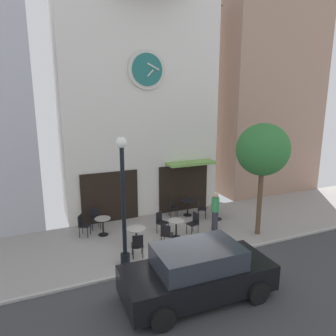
# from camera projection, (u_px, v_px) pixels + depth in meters

# --- Properties ---
(ground_plane) EXTENTS (27.61, 10.26, 0.13)m
(ground_plane) POSITION_uv_depth(u_px,v_px,m) (188.00, 269.00, 10.71)
(ground_plane) COLOR gray
(clock_building) EXTENTS (7.36, 4.05, 12.38)m
(clock_building) POSITION_uv_depth(u_px,v_px,m) (137.00, 78.00, 15.21)
(clock_building) COLOR silver
(clock_building) RESTS_ON ground_plane
(neighbor_building_right) EXTENTS (6.11, 3.53, 12.68)m
(neighbor_building_right) POSITION_uv_depth(u_px,v_px,m) (265.00, 82.00, 18.67)
(neighbor_building_right) COLOR #9E7A66
(neighbor_building_right) RESTS_ON ground_plane
(street_lamp) EXTENTS (0.36, 0.36, 4.38)m
(street_lamp) POSITION_uv_depth(u_px,v_px,m) (123.00, 202.00, 10.54)
(street_lamp) COLOR black
(street_lamp) RESTS_ON ground_plane
(street_tree) EXTENTS (2.18, 1.97, 4.59)m
(street_tree) POSITION_uv_depth(u_px,v_px,m) (263.00, 150.00, 12.60)
(street_tree) COLOR brown
(street_tree) RESTS_ON ground_plane
(cafe_table_near_curb) EXTENTS (0.64, 0.64, 0.74)m
(cafe_table_near_curb) POSITION_uv_depth(u_px,v_px,m) (103.00, 224.00, 13.14)
(cafe_table_near_curb) COLOR black
(cafe_table_near_curb) RESTS_ON ground_plane
(cafe_table_rightmost) EXTENTS (0.73, 0.73, 0.75)m
(cafe_table_rightmost) POSITION_uv_depth(u_px,v_px,m) (136.00, 234.00, 12.12)
(cafe_table_rightmost) COLOR black
(cafe_table_rightmost) RESTS_ON ground_plane
(cafe_table_center) EXTENTS (0.64, 0.64, 0.74)m
(cafe_table_center) POSITION_uv_depth(u_px,v_px,m) (176.00, 226.00, 12.90)
(cafe_table_center) COLOR black
(cafe_table_center) RESTS_ON ground_plane
(cafe_table_center_left) EXTENTS (0.74, 0.74, 0.77)m
(cafe_table_center_left) POSITION_uv_depth(u_px,v_px,m) (188.00, 204.00, 15.26)
(cafe_table_center_left) COLOR black
(cafe_table_center_left) RESTS_ON ground_plane
(cafe_table_leftmost) EXTENTS (0.68, 0.68, 0.73)m
(cafe_table_leftmost) POSITION_uv_depth(u_px,v_px,m) (218.00, 209.00, 14.80)
(cafe_table_leftmost) COLOR black
(cafe_table_leftmost) RESTS_ON ground_plane
(cafe_chair_right_end) EXTENTS (0.55, 0.55, 0.90)m
(cafe_chair_right_end) POSITION_uv_depth(u_px,v_px,m) (161.00, 221.00, 13.37)
(cafe_chair_right_end) COLOR black
(cafe_chair_right_end) RESTS_ON ground_plane
(cafe_chair_left_end) EXTENTS (0.47, 0.47, 0.90)m
(cafe_chair_left_end) POSITION_uv_depth(u_px,v_px,m) (138.00, 244.00, 11.30)
(cafe_chair_left_end) COLOR black
(cafe_chair_left_end) RESTS_ON ground_plane
(cafe_chair_curbside) EXTENTS (0.55, 0.55, 0.90)m
(cafe_chair_curbside) POSITION_uv_depth(u_px,v_px,m) (200.00, 207.00, 14.97)
(cafe_chair_curbside) COLOR black
(cafe_chair_curbside) RESTS_ON ground_plane
(cafe_chair_under_awning) EXTENTS (0.55, 0.55, 0.90)m
(cafe_chair_under_awning) POSITION_uv_depth(u_px,v_px,m) (83.00, 224.00, 13.05)
(cafe_chair_under_awning) COLOR black
(cafe_chair_under_awning) RESTS_ON ground_plane
(cafe_chair_outer) EXTENTS (0.56, 0.56, 0.90)m
(cafe_chair_outer) POSITION_uv_depth(u_px,v_px,m) (166.00, 233.00, 12.15)
(cafe_chair_outer) COLOR black
(cafe_chair_outer) RESTS_ON ground_plane
(cafe_chair_mid_row) EXTENTS (0.47, 0.47, 0.90)m
(cafe_chair_mid_row) POSITION_uv_depth(u_px,v_px,m) (194.00, 222.00, 13.27)
(cafe_chair_mid_row) COLOR black
(cafe_chair_mid_row) RESTS_ON ground_plane
(cafe_chair_facing_street) EXTENTS (0.48, 0.48, 0.90)m
(cafe_chair_facing_street) POSITION_uv_depth(u_px,v_px,m) (171.00, 206.00, 15.10)
(cafe_chair_facing_street) COLOR black
(cafe_chair_facing_street) RESTS_ON ground_plane
(cafe_chair_near_tree) EXTENTS (0.41, 0.41, 0.90)m
(cafe_chair_near_tree) POSITION_uv_depth(u_px,v_px,m) (95.00, 217.00, 13.80)
(cafe_chair_near_tree) COLOR black
(cafe_chair_near_tree) RESTS_ON ground_plane
(pedestrian_green) EXTENTS (0.43, 0.43, 1.67)m
(pedestrian_green) POSITION_uv_depth(u_px,v_px,m) (215.00, 211.00, 13.53)
(pedestrian_green) COLOR #2D2D38
(pedestrian_green) RESTS_ON ground_plane
(parked_car_black) EXTENTS (4.34, 2.09, 1.55)m
(parked_car_black) POSITION_uv_depth(u_px,v_px,m) (198.00, 273.00, 9.07)
(parked_car_black) COLOR black
(parked_car_black) RESTS_ON ground_plane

